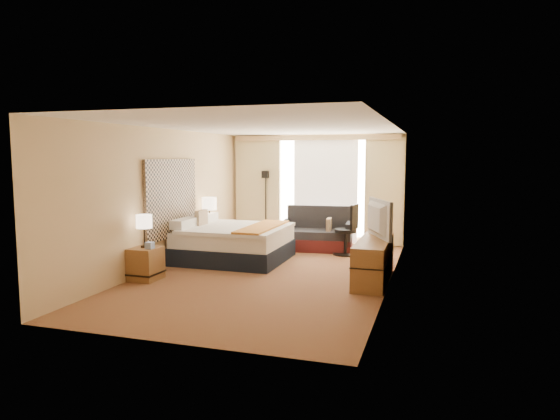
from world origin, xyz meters
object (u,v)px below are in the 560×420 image
(bed, at_px, (233,242))
(loveseat, at_px, (317,235))
(floor_lamp, at_px, (266,191))
(nightstand_left, at_px, (146,264))
(television, at_px, (373,218))
(nightstand_right, at_px, (210,240))
(lamp_left, at_px, (144,222))
(desk_chair, at_px, (348,232))
(media_dresser, at_px, (374,261))
(lamp_right, at_px, (209,204))

(bed, xyz_separation_m, loveseat, (1.34, 1.65, -0.05))
(loveseat, xyz_separation_m, floor_lamp, (-1.50, 0.80, 0.90))
(nightstand_left, distance_m, bed, 2.07)
(television, bearing_deg, bed, 54.13)
(bed, bearing_deg, nightstand_right, 143.44)
(lamp_left, bearing_deg, nightstand_right, 89.87)
(desk_chair, bearing_deg, bed, -140.78)
(television, bearing_deg, loveseat, 9.81)
(media_dresser, relative_size, loveseat, 1.11)
(desk_chair, bearing_deg, nightstand_left, -124.17)
(nightstand_right, distance_m, lamp_left, 2.60)
(desk_chair, bearing_deg, floor_lamp, 160.52)
(media_dresser, height_order, lamp_left, lamp_left)
(media_dresser, distance_m, bed, 3.01)
(nightstand_left, bearing_deg, nightstand_right, 90.00)
(loveseat, relative_size, desk_chair, 1.50)
(television, bearing_deg, lamp_left, 85.64)
(desk_chair, height_order, lamp_right, lamp_right)
(floor_lamp, height_order, desk_chair, floor_lamp)
(nightstand_right, xyz_separation_m, bed, (0.81, -0.60, 0.09))
(desk_chair, relative_size, lamp_right, 1.65)
(floor_lamp, bearing_deg, desk_chair, -28.12)
(nightstand_left, xyz_separation_m, media_dresser, (3.70, 1.05, 0.07))
(nightstand_right, distance_m, floor_lamp, 2.18)
(loveseat, height_order, television, television)
(floor_lamp, bearing_deg, bed, -86.22)
(bed, bearing_deg, floor_lamp, 93.78)
(lamp_right, bearing_deg, floor_lamp, 71.46)
(media_dresser, xyz_separation_m, lamp_left, (-3.71, -1.05, 0.63))
(lamp_right, distance_m, television, 3.81)
(bed, distance_m, floor_lamp, 2.60)
(bed, relative_size, floor_lamp, 1.18)
(desk_chair, height_order, television, television)
(loveseat, height_order, desk_chair, desk_chair)
(lamp_right, bearing_deg, television, -17.76)
(bed, distance_m, desk_chair, 2.44)
(bed, height_order, lamp_right, lamp_right)
(bed, distance_m, lamp_left, 2.16)
(loveseat, height_order, floor_lamp, floor_lamp)
(nightstand_right, xyz_separation_m, loveseat, (2.15, 1.05, 0.04))
(media_dresser, height_order, lamp_right, lamp_right)
(bed, xyz_separation_m, desk_chair, (2.10, 1.24, 0.12))
(desk_chair, distance_m, lamp_left, 4.32)
(bed, height_order, floor_lamp, floor_lamp)
(floor_lamp, height_order, television, floor_lamp)
(lamp_left, bearing_deg, lamp_right, 89.47)
(loveseat, distance_m, desk_chair, 0.88)
(desk_chair, bearing_deg, nightstand_right, -158.93)
(media_dresser, distance_m, television, 0.73)
(media_dresser, xyz_separation_m, lamp_right, (-3.68, 1.42, 0.71))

